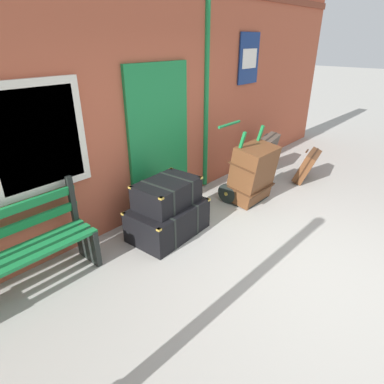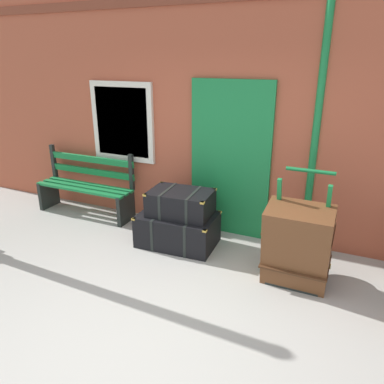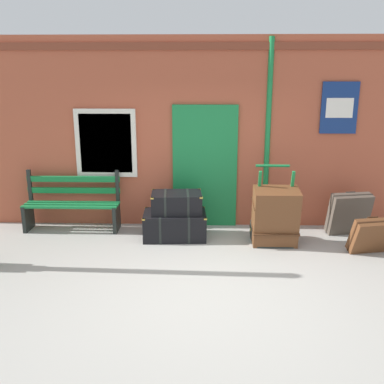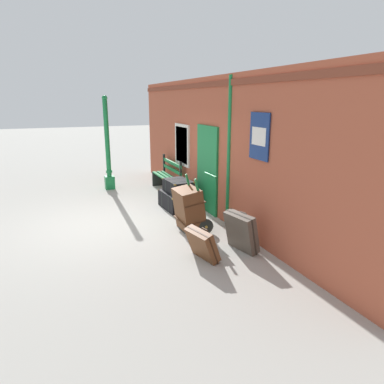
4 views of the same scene
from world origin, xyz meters
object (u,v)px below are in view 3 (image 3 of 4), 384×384
object	(u,v)px
suitcase_tan	(372,236)
suitcase_brown	(349,214)
steamer_trunk_base	(175,225)
platform_bench	(72,204)
large_brown_trunk	(275,216)
steamer_trunk_middle	(177,203)
porters_trolley	(273,225)

from	to	relation	value
suitcase_tan	suitcase_brown	xyz separation A→B (m)	(-0.09, 0.81, 0.08)
steamer_trunk_base	suitcase_brown	world-z (taller)	suitcase_brown
platform_bench	suitcase_brown	world-z (taller)	platform_bench
platform_bench	suitcase_tan	xyz separation A→B (m)	(4.72, -0.95, -0.16)
platform_bench	steamer_trunk_base	bearing A→B (deg)	-11.24
large_brown_trunk	suitcase_brown	size ratio (longest dim) A/B	1.28
steamer_trunk_middle	platform_bench	bearing A→B (deg)	169.95
steamer_trunk_base	platform_bench	bearing A→B (deg)	168.76
large_brown_trunk	suitcase_tan	distance (m)	1.43
steamer_trunk_base	large_brown_trunk	xyz separation A→B (m)	(1.57, -0.29, 0.26)
steamer_trunk_base	suitcase_tan	bearing A→B (deg)	-11.51
suitcase_tan	large_brown_trunk	bearing A→B (deg)	167.30
suitcase_brown	platform_bench	bearing A→B (deg)	178.28
porters_trolley	large_brown_trunk	xyz separation A→B (m)	(-0.00, -0.18, 0.20)
steamer_trunk_middle	porters_trolley	size ratio (longest dim) A/B	0.72
steamer_trunk_middle	suitcase_brown	bearing A→B (deg)	3.64
steamer_trunk_middle	suitcase_tan	bearing A→B (deg)	-12.24
steamer_trunk_base	suitcase_tan	xyz separation A→B (m)	(2.95, -0.60, 0.07)
suitcase_tan	porters_trolley	bearing A→B (deg)	160.50
porters_trolley	suitcase_brown	bearing A→B (deg)	14.12
platform_bench	suitcase_tan	world-z (taller)	platform_bench
steamer_trunk_middle	porters_trolley	distance (m)	1.58
large_brown_trunk	suitcase_brown	distance (m)	1.39
platform_bench	porters_trolley	xyz separation A→B (m)	(3.34, -0.46, -0.17)
suitcase_tan	steamer_trunk_middle	bearing A→B (deg)	167.76
steamer_trunk_base	suitcase_brown	xyz separation A→B (m)	(2.87, 0.21, 0.15)
large_brown_trunk	steamer_trunk_middle	bearing A→B (deg)	168.17
platform_bench	steamer_trunk_middle	world-z (taller)	platform_bench
porters_trolley	suitcase_brown	distance (m)	1.34
steamer_trunk_middle	large_brown_trunk	xyz separation A→B (m)	(1.54, -0.32, -0.11)
platform_bench	large_brown_trunk	bearing A→B (deg)	-10.88
platform_bench	porters_trolley	world-z (taller)	porters_trolley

